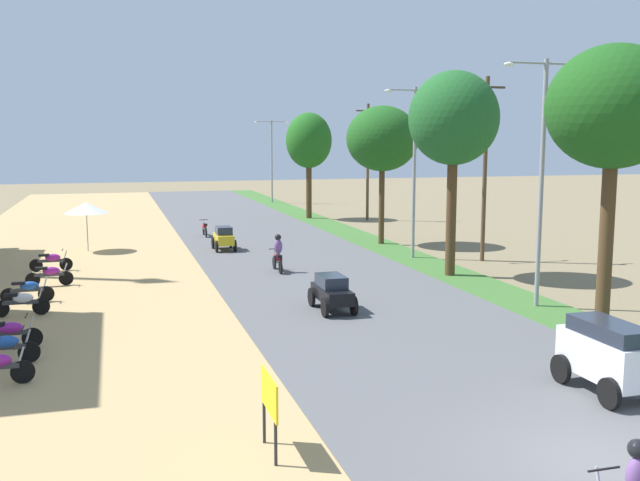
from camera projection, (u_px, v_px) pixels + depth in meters
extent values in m
plane|color=#7A6B4C|center=(603.00, 469.00, 12.73)|extent=(180.00, 180.00, 0.00)
cube|color=#565659|center=(604.00, 466.00, 12.72)|extent=(9.00, 140.00, 0.08)
cylinder|color=black|center=(23.00, 372.00, 16.96)|extent=(0.56, 0.06, 0.56)
cylinder|color=#A5A8AD|center=(19.00, 361.00, 16.90)|extent=(0.26, 0.05, 0.68)
cylinder|color=black|center=(16.00, 346.00, 16.83)|extent=(0.04, 0.54, 0.04)
cylinder|color=black|center=(29.00, 352.00, 18.53)|extent=(0.56, 0.06, 0.56)
cube|color=#333338|center=(3.00, 347.00, 18.33)|extent=(1.12, 0.12, 0.12)
ellipsoid|color=#1E4CA5|center=(6.00, 342.00, 18.33)|extent=(0.64, 0.28, 0.32)
cylinder|color=#A5A8AD|center=(26.00, 342.00, 18.47)|extent=(0.26, 0.05, 0.68)
cylinder|color=black|center=(23.00, 328.00, 18.40)|extent=(0.04, 0.54, 0.04)
cylinder|color=black|center=(32.00, 338.00, 19.87)|extent=(0.56, 0.06, 0.56)
cube|color=#333338|center=(8.00, 333.00, 19.68)|extent=(1.12, 0.12, 0.12)
ellipsoid|color=#8C1E8C|center=(11.00, 328.00, 19.68)|extent=(0.64, 0.28, 0.32)
cylinder|color=#A5A8AD|center=(30.00, 328.00, 19.82)|extent=(0.26, 0.05, 0.68)
cylinder|color=black|center=(26.00, 315.00, 19.75)|extent=(0.04, 0.54, 0.04)
cylinder|color=black|center=(41.00, 306.00, 23.58)|extent=(0.56, 0.06, 0.56)
cylinder|color=black|center=(0.00, 309.00, 23.24)|extent=(0.56, 0.06, 0.56)
cube|color=#333338|center=(21.00, 302.00, 23.39)|extent=(1.12, 0.12, 0.12)
ellipsoid|color=silver|center=(23.00, 298.00, 23.39)|extent=(0.64, 0.28, 0.32)
cube|color=black|center=(11.00, 295.00, 23.27)|extent=(0.44, 0.20, 0.10)
cylinder|color=#A5A8AD|center=(39.00, 299.00, 23.53)|extent=(0.26, 0.05, 0.68)
cylinder|color=black|center=(36.00, 288.00, 23.46)|extent=(0.04, 0.54, 0.04)
cylinder|color=black|center=(46.00, 294.00, 25.50)|extent=(0.56, 0.06, 0.56)
cylinder|color=black|center=(9.00, 296.00, 25.16)|extent=(0.56, 0.06, 0.56)
cube|color=#333338|center=(27.00, 290.00, 25.31)|extent=(1.12, 0.12, 0.12)
ellipsoid|color=#1E4CA5|center=(29.00, 286.00, 25.31)|extent=(0.64, 0.28, 0.32)
cube|color=black|center=(18.00, 283.00, 25.19)|extent=(0.44, 0.20, 0.10)
cylinder|color=#A5A8AD|center=(44.00, 287.00, 25.45)|extent=(0.26, 0.05, 0.68)
cylinder|color=black|center=(42.00, 276.00, 25.38)|extent=(0.04, 0.54, 0.04)
cylinder|color=black|center=(66.00, 278.00, 28.38)|extent=(0.56, 0.06, 0.56)
cylinder|color=black|center=(33.00, 280.00, 28.04)|extent=(0.56, 0.06, 0.56)
cube|color=#333338|center=(49.00, 274.00, 28.18)|extent=(1.12, 0.12, 0.12)
ellipsoid|color=#8C1E8C|center=(51.00, 271.00, 28.19)|extent=(0.64, 0.28, 0.32)
cube|color=black|center=(41.00, 268.00, 28.07)|extent=(0.44, 0.20, 0.10)
cylinder|color=#A5A8AD|center=(64.00, 272.00, 28.32)|extent=(0.26, 0.05, 0.68)
cylinder|color=black|center=(62.00, 262.00, 28.26)|extent=(0.04, 0.54, 0.04)
cylinder|color=black|center=(66.00, 264.00, 31.57)|extent=(0.56, 0.06, 0.56)
cylinder|color=black|center=(36.00, 265.00, 31.23)|extent=(0.56, 0.06, 0.56)
cube|color=#333338|center=(51.00, 261.00, 31.37)|extent=(1.12, 0.12, 0.12)
ellipsoid|color=#8C1E8C|center=(53.00, 257.00, 31.38)|extent=(0.64, 0.28, 0.32)
cube|color=black|center=(44.00, 255.00, 31.26)|extent=(0.44, 0.20, 0.10)
cylinder|color=#A5A8AD|center=(64.00, 258.00, 31.51)|extent=(0.26, 0.05, 0.68)
cylinder|color=black|center=(63.00, 250.00, 31.45)|extent=(0.04, 0.54, 0.04)
cylinder|color=#262628|center=(276.00, 444.00, 12.66)|extent=(0.06, 0.06, 0.80)
cylinder|color=#262628|center=(264.00, 423.00, 13.61)|extent=(0.06, 0.06, 0.80)
cube|color=yellow|center=(269.00, 394.00, 13.03)|extent=(0.04, 1.30, 0.70)
cylinder|color=#99999E|center=(87.00, 231.00, 36.87)|extent=(0.05, 0.05, 2.10)
cone|color=white|center=(86.00, 208.00, 36.70)|extent=(2.20, 2.20, 0.55)
cylinder|color=#4C351E|center=(606.00, 238.00, 21.16)|extent=(0.42, 0.42, 5.68)
ellipsoid|color=#1A4F17|center=(614.00, 107.00, 20.63)|extent=(3.85, 3.85, 3.58)
cylinder|color=#4C351E|center=(451.00, 210.00, 30.15)|extent=(0.42, 0.42, 5.54)
ellipsoid|color=#1E5825|center=(454.00, 118.00, 29.61)|extent=(3.74, 3.74, 3.89)
cylinder|color=#4C351E|center=(382.00, 200.00, 39.37)|extent=(0.31, 0.31, 4.80)
ellipsoid|color=#1D531A|center=(382.00, 139.00, 38.89)|extent=(3.94, 3.94, 3.55)
cylinder|color=#4C351E|center=(309.00, 187.00, 52.21)|extent=(0.41, 0.41, 4.55)
ellipsoid|color=#1E5B1A|center=(309.00, 140.00, 51.73)|extent=(3.33, 3.33, 3.99)
cylinder|color=gray|center=(541.00, 185.00, 24.31)|extent=(0.16, 0.16, 8.38)
cylinder|color=gray|center=(528.00, 63.00, 23.55)|extent=(1.40, 0.08, 0.08)
ellipsoid|color=silver|center=(509.00, 64.00, 23.37)|extent=(0.36, 0.20, 0.14)
cylinder|color=gray|center=(565.00, 64.00, 23.94)|extent=(1.40, 0.08, 0.08)
ellipsoid|color=silver|center=(583.00, 67.00, 24.14)|extent=(0.36, 0.20, 0.14)
cylinder|color=gray|center=(414.00, 173.00, 34.51)|extent=(0.16, 0.16, 8.20)
cylinder|color=gray|center=(402.00, 90.00, 33.76)|extent=(1.40, 0.08, 0.08)
ellipsoid|color=silver|center=(388.00, 91.00, 33.58)|extent=(0.36, 0.20, 0.14)
cylinder|color=gray|center=(429.00, 90.00, 34.15)|extent=(1.40, 0.08, 0.08)
ellipsoid|color=silver|center=(443.00, 92.00, 34.35)|extent=(0.36, 0.20, 0.14)
cylinder|color=gray|center=(272.00, 161.00, 65.11)|extent=(0.16, 0.16, 7.45)
cylinder|color=gray|center=(264.00, 122.00, 64.41)|extent=(1.40, 0.08, 0.08)
ellipsoid|color=silver|center=(256.00, 122.00, 64.23)|extent=(0.36, 0.20, 0.14)
cylinder|color=gray|center=(279.00, 122.00, 64.80)|extent=(1.40, 0.08, 0.08)
ellipsoid|color=silver|center=(286.00, 122.00, 65.00)|extent=(0.36, 0.20, 0.14)
cylinder|color=brown|center=(485.00, 170.00, 33.83)|extent=(0.20, 0.20, 8.69)
cube|color=#473323|center=(488.00, 87.00, 33.29)|extent=(1.80, 0.10, 0.10)
cylinder|color=brown|center=(368.00, 163.00, 51.09)|extent=(0.20, 0.20, 8.28)
cube|color=#473323|center=(368.00, 111.00, 50.58)|extent=(1.80, 0.10, 0.10)
cube|color=silver|center=(605.00, 357.00, 16.18)|extent=(0.95, 2.40, 0.95)
cube|color=#232B38|center=(610.00, 330.00, 15.99)|extent=(0.87, 2.00, 0.35)
cylinder|color=black|center=(609.00, 394.00, 15.28)|extent=(0.12, 0.68, 0.68)
cylinder|color=black|center=(599.00, 365.00, 17.22)|extent=(0.12, 0.68, 0.68)
cylinder|color=black|center=(561.00, 369.00, 16.92)|extent=(0.12, 0.68, 0.68)
cube|color=black|center=(332.00, 294.00, 24.05)|extent=(0.88, 2.25, 0.44)
cube|color=#232B38|center=(331.00, 281.00, 24.09)|extent=(0.81, 1.30, 0.40)
cylinder|color=black|center=(311.00, 297.00, 24.72)|extent=(0.11, 0.64, 0.64)
cylinder|color=black|center=(339.00, 295.00, 24.99)|extent=(0.11, 0.64, 0.64)
cylinder|color=black|center=(325.00, 307.00, 23.18)|extent=(0.11, 0.64, 0.64)
cylinder|color=black|center=(354.00, 306.00, 23.45)|extent=(0.11, 0.64, 0.64)
cube|color=gold|center=(224.00, 239.00, 37.23)|extent=(0.84, 1.95, 0.50)
cube|color=#232B38|center=(224.00, 230.00, 37.12)|extent=(0.77, 1.10, 0.40)
cylinder|color=black|center=(213.00, 243.00, 37.81)|extent=(0.10, 0.60, 0.60)
cylinder|color=black|center=(231.00, 242.00, 38.07)|extent=(0.10, 0.60, 0.60)
cylinder|color=black|center=(217.00, 246.00, 36.48)|extent=(0.10, 0.60, 0.60)
cylinder|color=black|center=(235.00, 246.00, 36.74)|extent=(0.10, 0.60, 0.60)
cylinder|color=black|center=(604.00, 469.00, 10.51)|extent=(0.54, 0.04, 0.04)
ellipsoid|color=#724C8C|center=(638.00, 478.00, 9.82)|extent=(0.36, 0.28, 0.64)
sphere|color=black|center=(638.00, 449.00, 9.80)|extent=(0.28, 0.28, 0.28)
cylinder|color=black|center=(274.00, 263.00, 31.82)|extent=(0.06, 0.56, 0.56)
cylinder|color=black|center=(281.00, 267.00, 30.64)|extent=(0.06, 0.56, 0.56)
cube|color=#333338|center=(277.00, 261.00, 31.21)|extent=(0.12, 1.12, 0.12)
ellipsoid|color=red|center=(277.00, 257.00, 31.26)|extent=(0.28, 0.64, 0.32)
cube|color=black|center=(279.00, 256.00, 30.90)|extent=(0.20, 0.44, 0.10)
cylinder|color=#A5A8AD|center=(275.00, 257.00, 31.73)|extent=(0.05, 0.26, 0.68)
cylinder|color=black|center=(275.00, 249.00, 31.62)|extent=(0.54, 0.04, 0.04)
ellipsoid|color=#724C8C|center=(278.00, 247.00, 30.92)|extent=(0.36, 0.28, 0.64)
sphere|color=black|center=(278.00, 237.00, 30.90)|extent=(0.28, 0.28, 0.28)
cylinder|color=#2D2D38|center=(275.00, 261.00, 31.07)|extent=(0.12, 0.12, 0.48)
cylinder|color=#2D2D38|center=(281.00, 261.00, 31.15)|extent=(0.12, 0.12, 0.48)
cylinder|color=black|center=(204.00, 230.00, 43.22)|extent=(0.06, 0.56, 0.56)
cylinder|color=black|center=(206.00, 233.00, 42.04)|extent=(0.06, 0.56, 0.56)
cube|color=#333338|center=(205.00, 228.00, 42.60)|extent=(0.12, 1.12, 0.12)
ellipsoid|color=red|center=(205.00, 226.00, 42.66)|extent=(0.28, 0.64, 0.32)
cube|color=black|center=(205.00, 225.00, 42.30)|extent=(0.20, 0.44, 0.10)
cylinder|color=#A5A8AD|center=(204.00, 226.00, 43.12)|extent=(0.05, 0.26, 0.68)
cylinder|color=black|center=(204.00, 220.00, 43.01)|extent=(0.54, 0.04, 0.04)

